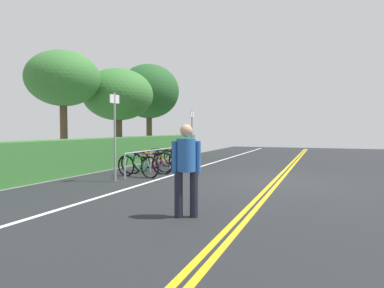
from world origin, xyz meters
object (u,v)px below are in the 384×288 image
object	(u,v)px
bicycle_4	(176,159)
sign_post_near	(115,129)
pedestrian	(186,164)
bicycle_5	(180,157)
bicycle_0	(138,166)
tree_far_right	(118,95)
bicycle_2	(153,162)
bike_rack	(161,154)
tree_mid	(63,79)
tree_extra	(149,92)
bicycle_3	(165,159)
bicycle_1	(147,163)
sign_post_far	(192,131)

from	to	relation	value
bicycle_4	sign_post_near	xyz separation A→B (m)	(-4.00, 0.14, 1.17)
pedestrian	bicycle_5	bearing A→B (deg)	23.80
bicycle_0	tree_far_right	xyz separation A→B (m)	(4.11, 3.38, 2.71)
bicycle_2	bike_rack	bearing A→B (deg)	-9.64
bicycle_4	tree_mid	bearing A→B (deg)	107.11
bicycle_0	tree_far_right	distance (m)	5.97
tree_extra	sign_post_near	bearing A→B (deg)	-157.81
bike_rack	bicycle_3	distance (m)	0.48
bicycle_2	bicycle_5	distance (m)	2.40
bicycle_4	tree_mid	distance (m)	5.50
bicycle_4	tree_far_right	distance (m)	4.50
bicycle_1	tree_mid	size ratio (longest dim) A/B	0.39
bicycle_2	sign_post_near	bearing A→B (deg)	-178.48
bicycle_0	bicycle_2	size ratio (longest dim) A/B	0.98
bicycle_0	tree_far_right	size ratio (longest dim) A/B	0.39
bicycle_2	sign_post_far	distance (m)	3.93
tree_far_right	tree_extra	bearing A→B (deg)	4.35
bicycle_4	pedestrian	bearing A→B (deg)	-155.03
bicycle_0	bicycle_3	size ratio (longest dim) A/B	0.89
sign_post_near	tree_mid	size ratio (longest dim) A/B	0.55
bike_rack	sign_post_far	size ratio (longest dim) A/B	2.08
sign_post_far	bike_rack	bearing A→B (deg)	-178.99
bicycle_4	tree_far_right	bearing A→B (deg)	71.15
sign_post_near	tree_far_right	bearing A→B (deg)	32.26
bicycle_0	bicycle_1	distance (m)	0.71
sign_post_far	tree_extra	xyz separation A→B (m)	(2.40, 3.47, 2.15)
bicycle_1	sign_post_far	xyz separation A→B (m)	(4.47, 0.13, 1.04)
bicycle_1	bicycle_3	xyz separation A→B (m)	(1.56, 0.09, 0.00)
bicycle_2	bicycle_5	xyz separation A→B (m)	(2.40, -0.01, -0.00)
bike_rack	bicycle_3	bearing A→B (deg)	1.91
bicycle_1	bicycle_4	distance (m)	2.24
bike_rack	bicycle_3	xyz separation A→B (m)	(0.43, 0.01, -0.22)
bicycle_5	tree_extra	world-z (taller)	tree_extra
bicycle_2	bicycle_5	world-z (taller)	bicycle_2
bicycle_1	bicycle_3	size ratio (longest dim) A/B	0.97
tree_mid	tree_extra	bearing A→B (deg)	-6.25
bicycle_2	bicycle_4	world-z (taller)	bicycle_2
bicycle_5	bicycle_0	bearing A→B (deg)	-177.22
tree_extra	bicycle_5	bearing A→B (deg)	-137.56
tree_extra	pedestrian	bearing A→B (deg)	-149.22
sign_post_near	tree_far_right	xyz separation A→B (m)	(5.16, 3.26, 1.54)
bicycle_0	pedestrian	size ratio (longest dim) A/B	1.05
bike_rack	bicycle_0	distance (m)	1.86
bicycle_5	tree_extra	size ratio (longest dim) A/B	0.34
sign_post_far	tree_mid	size ratio (longest dim) A/B	0.51
tree_far_right	tree_extra	size ratio (longest dim) A/B	0.84
tree_far_right	bicycle_4	bearing A→B (deg)	-108.85
bike_rack	sign_post_far	bearing A→B (deg)	1.01
bike_rack	sign_post_near	world-z (taller)	sign_post_near
bicycle_5	sign_post_far	xyz separation A→B (m)	(1.39, -0.01, 1.06)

